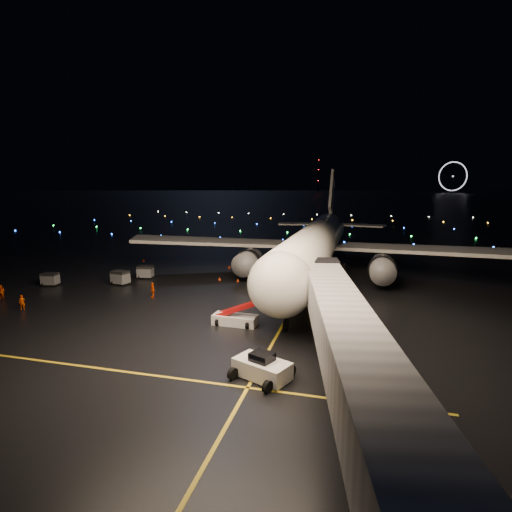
# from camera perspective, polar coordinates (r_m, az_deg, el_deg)

# --- Properties ---
(ground) EXTENTS (2000.00, 2000.00, 0.00)m
(ground) POSITION_cam_1_polar(r_m,az_deg,el_deg) (334.73, 11.41, 7.61)
(ground) COLOR black
(ground) RESTS_ON ground
(lane_centre) EXTENTS (0.25, 80.00, 0.02)m
(lane_centre) POSITION_cam_1_polar(r_m,az_deg,el_deg) (51.19, 6.44, -5.19)
(lane_centre) COLOR yellow
(lane_centre) RESTS_ON ground
(lane_cross) EXTENTS (60.00, 0.25, 0.02)m
(lane_cross) POSITION_cam_1_polar(r_m,az_deg,el_deg) (36.32, -28.73, -12.93)
(lane_cross) COLOR yellow
(lane_cross) RESTS_ON ground
(airliner) EXTENTS (58.94, 56.06, 16.52)m
(airliner) POSITION_cam_1_polar(r_m,az_deg,el_deg) (60.88, 8.91, 5.09)
(airliner) COLOR white
(airliner) RESTS_ON ground
(pushback_tug) EXTENTS (4.46, 3.47, 1.89)m
(pushback_tug) POSITION_cam_1_polar(r_m,az_deg,el_deg) (29.09, 0.88, -15.38)
(pushback_tug) COLOR silver
(pushback_tug) RESTS_ON ground
(belt_loader) EXTENTS (6.44, 2.04, 3.09)m
(belt_loader) POSITION_cam_1_polar(r_m,az_deg,el_deg) (39.16, -3.02, -7.62)
(belt_loader) COLOR silver
(belt_loader) RESTS_ON ground
(crew_a) EXTENTS (0.71, 0.65, 1.64)m
(crew_a) POSITION_cam_1_polar(r_m,az_deg,el_deg) (50.82, -30.44, -5.72)
(crew_a) COLOR #FF4A03
(crew_a) RESTS_ON ground
(crew_b) EXTENTS (0.93, 0.76, 1.77)m
(crew_b) POSITION_cam_1_polar(r_m,az_deg,el_deg) (56.46, -32.60, -4.39)
(crew_b) COLOR #FF4A03
(crew_b) RESTS_ON ground
(crew_c) EXTENTS (0.80, 1.18, 1.86)m
(crew_c) POSITION_cam_1_polar(r_m,az_deg,el_deg) (50.11, -14.54, -4.70)
(crew_c) COLOR #FF4A03
(crew_c) RESTS_ON ground
(safety_cone_0) EXTENTS (0.55, 0.55, 0.49)m
(safety_cone_0) POSITION_cam_1_polar(r_m,az_deg,el_deg) (56.61, -2.60, -3.40)
(safety_cone_0) COLOR #F93C0B
(safety_cone_0) RESTS_ON ground
(safety_cone_1) EXTENTS (0.45, 0.45, 0.50)m
(safety_cone_1) POSITION_cam_1_polar(r_m,az_deg,el_deg) (65.40, -3.86, -1.57)
(safety_cone_1) COLOR #F93C0B
(safety_cone_1) RESTS_ON ground
(safety_cone_2) EXTENTS (0.47, 0.47, 0.46)m
(safety_cone_2) POSITION_cam_1_polar(r_m,az_deg,el_deg) (57.52, -5.23, -3.23)
(safety_cone_2) COLOR #F93C0B
(safety_cone_2) RESTS_ON ground
(safety_cone_3) EXTENTS (0.53, 0.53, 0.49)m
(safety_cone_3) POSITION_cam_1_polar(r_m,az_deg,el_deg) (74.15, -15.79, -0.54)
(safety_cone_3) COLOR #F93C0B
(safety_cone_3) RESTS_ON ground
(ferris_wheel) EXTENTS (49.33, 16.80, 52.00)m
(ferris_wheel) POSITION_cam_1_polar(r_m,az_deg,el_deg) (769.05, 26.30, 10.02)
(ferris_wheel) COLOR black
(ferris_wheel) RESTS_ON ground
(radio_mast) EXTENTS (1.80, 1.80, 64.00)m
(radio_mast) POSITION_cam_1_polar(r_m,az_deg,el_deg) (778.15, 8.89, 11.36)
(radio_mast) COLOR black
(radio_mast) RESTS_ON ground
(taxiway_lights) EXTENTS (164.00, 92.00, 0.36)m
(taxiway_lights) POSITION_cam_1_polar(r_m,az_deg,el_deg) (141.81, 6.88, 4.66)
(taxiway_lights) COLOR black
(taxiway_lights) RESTS_ON ground
(baggage_cart_0) EXTENTS (2.36, 1.85, 1.81)m
(baggage_cart_0) POSITION_cam_1_polar(r_m,az_deg,el_deg) (60.54, -15.53, -2.23)
(baggage_cart_0) COLOR gray
(baggage_cart_0) RESTS_ON ground
(baggage_cart_1) EXTENTS (2.50, 1.99, 1.89)m
(baggage_cart_1) POSITION_cam_1_polar(r_m,az_deg,el_deg) (57.76, -18.82, -2.95)
(baggage_cart_1) COLOR gray
(baggage_cart_1) RESTS_ON ground
(baggage_cart_2) EXTENTS (2.19, 1.68, 1.71)m
(baggage_cart_2) POSITION_cam_1_polar(r_m,az_deg,el_deg) (61.01, -27.33, -2.96)
(baggage_cart_2) COLOR gray
(baggage_cart_2) RESTS_ON ground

